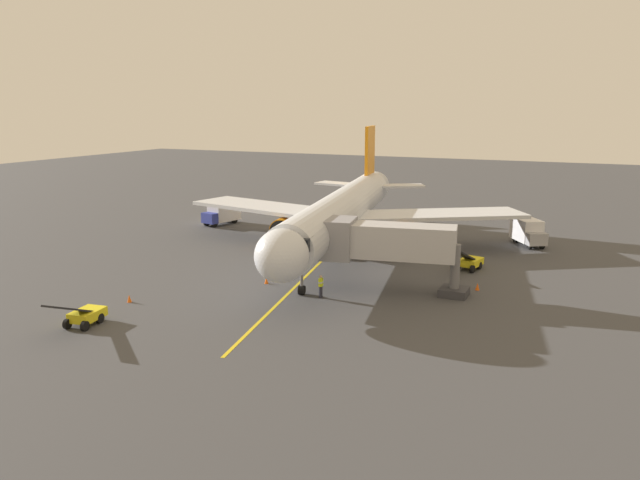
% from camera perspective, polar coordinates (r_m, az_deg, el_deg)
% --- Properties ---
extents(ground_plane, '(220.00, 220.00, 0.00)m').
position_cam_1_polar(ground_plane, '(61.63, 1.71, -0.53)').
color(ground_plane, '#424244').
extents(apron_lead_in_line, '(7.21, 39.43, 0.01)m').
position_cam_1_polar(apron_lead_in_line, '(53.09, -0.54, -2.63)').
color(apron_lead_in_line, yellow).
rests_on(apron_lead_in_line, ground).
extents(airplane, '(34.27, 40.20, 11.50)m').
position_cam_1_polar(airplane, '(57.89, 2.03, 2.66)').
color(airplane, silver).
rests_on(airplane, ground).
extents(jet_bridge, '(11.52, 4.67, 5.40)m').
position_cam_1_polar(jet_bridge, '(46.08, 5.55, -0.20)').
color(jet_bridge, '#B7B7BC').
rests_on(jet_bridge, ground).
extents(ground_crew_marshaller, '(0.28, 0.42, 1.71)m').
position_cam_1_polar(ground_crew_marshaller, '(44.77, 0.07, -4.31)').
color(ground_crew_marshaller, '#23232D').
rests_on(ground_crew_marshaller, ground).
extents(box_truck_near_nose, '(4.07, 4.94, 2.62)m').
position_cam_1_polar(box_truck_near_nose, '(65.04, 18.81, 0.74)').
color(box_truck_near_nose, '#9E9EA3').
rests_on(box_truck_near_nose, ground).
extents(box_truck_portside, '(3.00, 4.93, 2.62)m').
position_cam_1_polar(box_truck_portside, '(73.49, -9.14, 2.51)').
color(box_truck_portside, '#2D3899').
rests_on(box_truck_portside, ground).
extents(belt_loader_starboard_side, '(1.85, 4.70, 2.32)m').
position_cam_1_polar(belt_loader_starboard_side, '(42.11, -21.09, -6.50)').
color(belt_loader_starboard_side, yellow).
rests_on(belt_loader_starboard_side, ground).
extents(belt_loader_rear_apron, '(2.14, 4.73, 2.32)m').
position_cam_1_polar(belt_loader_rear_apron, '(54.01, 13.74, -1.95)').
color(belt_loader_rear_apron, yellow).
rests_on(belt_loader_rear_apron, ground).
extents(safety_cone_nose_left, '(0.32, 0.32, 0.55)m').
position_cam_1_polar(safety_cone_nose_left, '(46.04, -17.33, -5.22)').
color(safety_cone_nose_left, '#F2590F').
rests_on(safety_cone_nose_left, ground).
extents(safety_cone_nose_right, '(0.32, 0.32, 0.55)m').
position_cam_1_polar(safety_cone_nose_right, '(48.30, 14.44, -4.22)').
color(safety_cone_nose_right, '#F2590F').
rests_on(safety_cone_nose_right, ground).
extents(safety_cone_wing_port, '(0.32, 0.32, 0.55)m').
position_cam_1_polar(safety_cone_wing_port, '(48.66, -5.02, -3.75)').
color(safety_cone_wing_port, '#F2590F').
rests_on(safety_cone_wing_port, ground).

